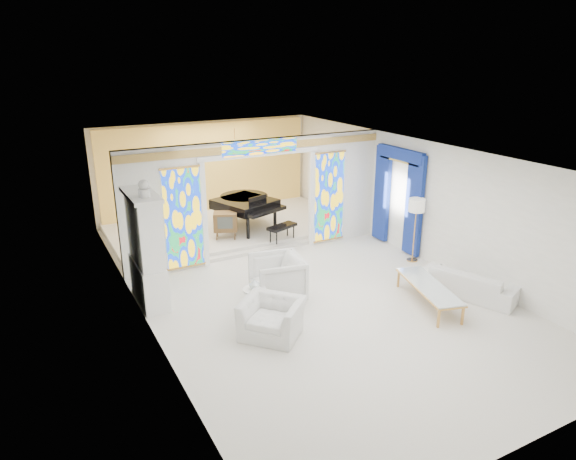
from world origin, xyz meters
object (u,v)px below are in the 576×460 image
china_cabinet (146,250)px  grand_piano (246,203)px  sofa (469,282)px  armchair_right (277,278)px  armchair_left (272,318)px  coffee_table (429,287)px  tv_console (225,222)px

china_cabinet → grand_piano: size_ratio=0.91×
grand_piano → china_cabinet: bearing=-158.8°
china_cabinet → sofa: 6.89m
china_cabinet → armchair_right: china_cabinet is taller
armchair_left → coffee_table: size_ratio=0.52×
coffee_table → grand_piano: 6.17m
sofa → china_cabinet: bearing=42.3°
china_cabinet → grand_piano: bearing=40.9°
armchair_right → sofa: size_ratio=0.52×
sofa → grand_piano: size_ratio=0.68×
china_cabinet → sofa: size_ratio=1.33×
coffee_table → tv_console: (-2.40, 5.33, 0.25)m
armchair_right → coffee_table: armchair_right is taller
armchair_left → coffee_table: 3.46m
armchair_right → coffee_table: size_ratio=0.51×
armchair_right → coffee_table: (2.66, -1.72, -0.08)m
china_cabinet → coffee_table: bearing=-29.4°
china_cabinet → tv_console: 3.68m
armchair_left → armchair_right: size_ratio=1.02×
armchair_left → grand_piano: (1.92, 5.53, 0.55)m
sofa → tv_console: 6.43m
armchair_left → sofa: bearing=40.8°
coffee_table → tv_console: size_ratio=2.76×
tv_console → sofa: bearing=-33.2°
china_cabinet → armchair_right: 2.77m
tv_console → coffee_table: bearing=-41.9°
coffee_table → grand_piano: grand_piano is taller
china_cabinet → coffee_table: size_ratio=1.31×
grand_piano → tv_console: bearing=-164.4°
armchair_left → coffee_table: armchair_left is taller
armchair_right → tv_console: bearing=-173.9°
armchair_right → sofa: 4.15m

